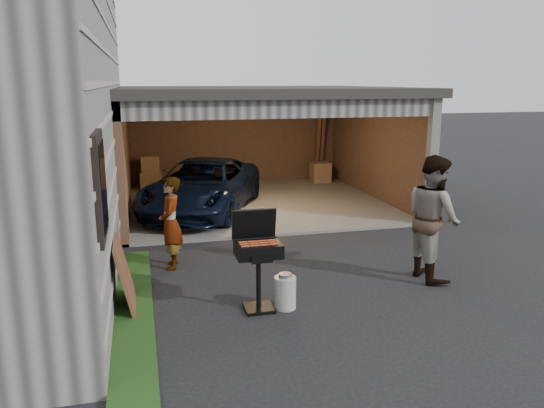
{
  "coord_description": "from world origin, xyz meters",
  "views": [
    {
      "loc": [
        -2.06,
        -6.36,
        3.04
      ],
      "look_at": [
        -0.08,
        1.54,
        1.15
      ],
      "focal_mm": 35.0,
      "sensor_mm": 36.0,
      "label": 1
    }
  ],
  "objects_px": {
    "bbq_grill": "(258,253)",
    "hand_truck": "(430,215)",
    "woman": "(171,223)",
    "minivan": "(202,189)",
    "plywood_panel": "(125,275)",
    "man": "(433,217)",
    "propane_tank": "(285,293)"
  },
  "relations": [
    {
      "from": "bbq_grill",
      "to": "hand_truck",
      "type": "xyz_separation_m",
      "value": [
        4.51,
        3.25,
        -0.57
      ]
    },
    {
      "from": "bbq_grill",
      "to": "hand_truck",
      "type": "relative_size",
      "value": 1.1
    },
    {
      "from": "woman",
      "to": "bbq_grill",
      "type": "distance_m",
      "value": 2.22
    },
    {
      "from": "woman",
      "to": "hand_truck",
      "type": "distance_m",
      "value": 5.71
    },
    {
      "from": "minivan",
      "to": "woman",
      "type": "bearing_deg",
      "value": -81.37
    },
    {
      "from": "bbq_grill",
      "to": "hand_truck",
      "type": "height_order",
      "value": "bbq_grill"
    },
    {
      "from": "minivan",
      "to": "hand_truck",
      "type": "bearing_deg",
      "value": -2.57
    },
    {
      "from": "minivan",
      "to": "hand_truck",
      "type": "relative_size",
      "value": 3.53
    },
    {
      "from": "plywood_panel",
      "to": "hand_truck",
      "type": "height_order",
      "value": "hand_truck"
    },
    {
      "from": "minivan",
      "to": "plywood_panel",
      "type": "bearing_deg",
      "value": -84.47
    },
    {
      "from": "minivan",
      "to": "plywood_panel",
      "type": "height_order",
      "value": "minivan"
    },
    {
      "from": "man",
      "to": "bbq_grill",
      "type": "distance_m",
      "value": 2.96
    },
    {
      "from": "minivan",
      "to": "bbq_grill",
      "type": "distance_m",
      "value": 5.5
    },
    {
      "from": "bbq_grill",
      "to": "propane_tank",
      "type": "height_order",
      "value": "bbq_grill"
    },
    {
      "from": "man",
      "to": "propane_tank",
      "type": "distance_m",
      "value": 2.72
    },
    {
      "from": "man",
      "to": "bbq_grill",
      "type": "bearing_deg",
      "value": 99.83
    },
    {
      "from": "woman",
      "to": "hand_truck",
      "type": "xyz_separation_m",
      "value": [
        5.54,
        1.28,
        -0.53
      ]
    },
    {
      "from": "plywood_panel",
      "to": "propane_tank",
      "type": "bearing_deg",
      "value": -12.87
    },
    {
      "from": "woman",
      "to": "man",
      "type": "relative_size",
      "value": 0.78
    },
    {
      "from": "woman",
      "to": "hand_truck",
      "type": "bearing_deg",
      "value": 109.02
    },
    {
      "from": "propane_tank",
      "to": "hand_truck",
      "type": "distance_m",
      "value": 5.31
    },
    {
      "from": "propane_tank",
      "to": "plywood_panel",
      "type": "bearing_deg",
      "value": 167.13
    },
    {
      "from": "woman",
      "to": "plywood_panel",
      "type": "bearing_deg",
      "value": -18.62
    },
    {
      "from": "woman",
      "to": "propane_tank",
      "type": "height_order",
      "value": "woman"
    },
    {
      "from": "man",
      "to": "bbq_grill",
      "type": "height_order",
      "value": "man"
    },
    {
      "from": "propane_tank",
      "to": "hand_truck",
      "type": "bearing_deg",
      "value": 38.67
    },
    {
      "from": "propane_tank",
      "to": "hand_truck",
      "type": "xyz_separation_m",
      "value": [
        4.14,
        3.32,
        0.01
      ]
    },
    {
      "from": "bbq_grill",
      "to": "hand_truck",
      "type": "distance_m",
      "value": 5.59
    },
    {
      "from": "plywood_panel",
      "to": "hand_truck",
      "type": "relative_size",
      "value": 0.81
    },
    {
      "from": "hand_truck",
      "to": "plywood_panel",
      "type": "bearing_deg",
      "value": -149.89
    },
    {
      "from": "minivan",
      "to": "plywood_panel",
      "type": "distance_m",
      "value": 5.35
    },
    {
      "from": "minivan",
      "to": "bbq_grill",
      "type": "relative_size",
      "value": 3.22
    }
  ]
}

